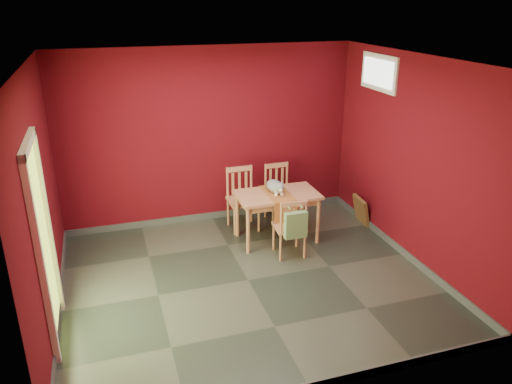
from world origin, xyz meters
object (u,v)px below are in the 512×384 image
object	(u,v)px
chair_far_left	(242,198)
tote_bag	(296,225)
chair_far_right	(279,192)
picture_frame	(361,210)
dining_table	(277,199)
chair_near	(290,226)
cat	(275,184)

from	to	relation	value
chair_far_left	tote_bag	bearing A→B (deg)	-74.40
chair_far_left	chair_far_right	size ratio (longest dim) A/B	1.05
tote_bag	picture_frame	distance (m)	1.72
chair_far_right	tote_bag	xyz separation A→B (m)	(-0.28, -1.39, 0.10)
chair_far_right	picture_frame	bearing A→B (deg)	-24.51
dining_table	chair_near	distance (m)	0.55
cat	picture_frame	size ratio (longest dim) A/B	1.05
chair_near	cat	world-z (taller)	cat
tote_bag	picture_frame	size ratio (longest dim) A/B	0.98
dining_table	tote_bag	xyz separation A→B (m)	(-0.00, -0.72, -0.08)
chair_far_left	chair_far_right	bearing A→B (deg)	9.91
tote_bag	picture_frame	world-z (taller)	tote_bag
tote_bag	dining_table	bearing A→B (deg)	89.63
chair_near	picture_frame	world-z (taller)	chair_near
tote_bag	cat	xyz separation A→B (m)	(-0.01, 0.80, 0.28)
dining_table	tote_bag	bearing A→B (deg)	-90.37
chair_far_left	chair_near	size ratio (longest dim) A/B	1.11
chair_near	cat	size ratio (longest dim) A/B	1.87
dining_table	picture_frame	bearing A→B (deg)	5.29
chair_near	picture_frame	bearing A→B (deg)	24.02
chair_near	picture_frame	size ratio (longest dim) A/B	1.97
dining_table	tote_bag	size ratio (longest dim) A/B	2.73
tote_bag	cat	distance (m)	0.85
chair_far_left	cat	xyz separation A→B (m)	(0.35, -0.48, 0.36)
chair_far_right	chair_near	xyz separation A→B (m)	(-0.27, -1.18, -0.02)
chair_near	tote_bag	distance (m)	0.24
picture_frame	cat	bearing A→B (deg)	-177.88
chair_near	tote_bag	bearing A→B (deg)	-92.41
dining_table	picture_frame	xyz separation A→B (m)	(1.45, 0.13, -0.42)
chair_far_right	chair_near	bearing A→B (deg)	-103.02
cat	picture_frame	distance (m)	1.59
dining_table	chair_far_right	size ratio (longest dim) A/B	1.29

